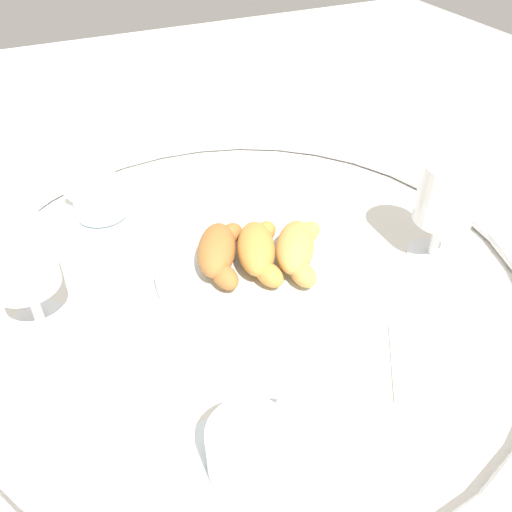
# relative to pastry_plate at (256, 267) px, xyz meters

# --- Properties ---
(ground_plane) EXTENTS (2.20, 2.20, 0.00)m
(ground_plane) POSITION_rel_pastry_plate_xyz_m (0.01, -0.02, -0.01)
(ground_plane) COLOR silver
(table_chrome_rim) EXTENTS (0.75, 0.75, 0.02)m
(table_chrome_rim) POSITION_rel_pastry_plate_xyz_m (0.01, -0.02, 0.00)
(table_chrome_rim) COLOR silver
(table_chrome_rim) RESTS_ON ground_plane
(pastry_plate) EXTENTS (0.26, 0.26, 0.02)m
(pastry_plate) POSITION_rel_pastry_plate_xyz_m (0.00, 0.00, 0.00)
(pastry_plate) COLOR silver
(pastry_plate) RESTS_ON ground_plane
(croissant_large) EXTENTS (0.12, 0.10, 0.04)m
(croissant_large) POSITION_rel_pastry_plate_xyz_m (-0.02, -0.04, 0.03)
(croissant_large) COLOR #AD6B33
(croissant_large) RESTS_ON pastry_plate
(croissant_small) EXTENTS (0.13, 0.09, 0.04)m
(croissant_small) POSITION_rel_pastry_plate_xyz_m (0.00, 0.00, 0.03)
(croissant_small) COLOR #CC893D
(croissant_small) RESTS_ON pastry_plate
(croissant_extra) EXTENTS (0.12, 0.11, 0.04)m
(croissant_extra) POSITION_rel_pastry_plate_xyz_m (0.02, 0.05, 0.03)
(croissant_extra) COLOR #D6994C
(croissant_extra) RESTS_ON pastry_plate
(coffee_cup_near) EXTENTS (0.14, 0.14, 0.06)m
(coffee_cup_near) POSITION_rel_pastry_plate_xyz_m (0.25, -0.12, 0.01)
(coffee_cup_near) COLOR silver
(coffee_cup_near) RESTS_ON ground_plane
(coffee_cup_far) EXTENTS (0.14, 0.14, 0.06)m
(coffee_cup_far) POSITION_rel_pastry_plate_xyz_m (-0.21, -0.16, 0.01)
(coffee_cup_far) COLOR silver
(coffee_cup_far) RESTS_ON ground_plane
(juice_glass_left) EXTENTS (0.08, 0.08, 0.14)m
(juice_glass_left) POSITION_rel_pastry_plate_xyz_m (0.07, 0.24, 0.08)
(juice_glass_left) COLOR white
(juice_glass_left) RESTS_ON ground_plane
(juice_glass_right) EXTENTS (0.08, 0.08, 0.14)m
(juice_glass_right) POSITION_rel_pastry_plate_xyz_m (-0.03, -0.27, 0.08)
(juice_glass_right) COLOR white
(juice_glass_right) RESTS_ON ground_plane
(folded_napkin) EXTENTS (0.15, 0.15, 0.01)m
(folded_napkin) POSITION_rel_pastry_plate_xyz_m (0.23, 0.12, -0.01)
(folded_napkin) COLOR silver
(folded_napkin) RESTS_ON ground_plane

